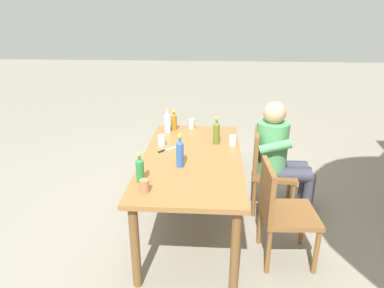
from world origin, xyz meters
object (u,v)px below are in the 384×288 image
(bottle_clear, at_px, (167,122))
(cup_steel, at_px, (192,124))
(bottle_green, at_px, (140,169))
(cup_white, at_px, (162,140))
(bottle_amber, at_px, (174,121))
(bottle_olive, at_px, (216,132))
(chair_far_right, at_px, (280,208))
(table_knife, at_px, (167,150))
(bottle_blue, at_px, (180,153))
(cup_terracotta, at_px, (144,186))
(backpack_by_far_side, at_px, (169,153))
(cup_glass, at_px, (233,140))
(chair_far_left, at_px, (267,166))
(dining_table, at_px, (192,165))
(backpack_by_near_side, at_px, (230,152))
(person_in_white_shirt, at_px, (279,152))

(bottle_clear, relative_size, cup_steel, 2.52)
(bottle_green, distance_m, cup_white, 0.77)
(bottle_amber, bearing_deg, bottle_olive, 48.98)
(bottle_clear, bearing_deg, cup_steel, 121.90)
(chair_far_right, bearing_deg, bottle_amber, -138.78)
(table_knife, bearing_deg, chair_far_right, 61.93)
(bottle_green, bearing_deg, bottle_blue, 136.71)
(cup_steel, bearing_deg, cup_terracotta, -9.36)
(bottle_clear, bearing_deg, bottle_amber, 148.97)
(bottle_amber, distance_m, bottle_green, 1.26)
(cup_steel, height_order, backpack_by_far_side, cup_steel)
(backpack_by_far_side, bearing_deg, cup_glass, 36.60)
(chair_far_left, relative_size, bottle_clear, 3.25)
(cup_white, xyz_separation_m, cup_terracotta, (0.93, 0.02, -0.00))
(bottle_blue, relative_size, bottle_amber, 1.29)
(dining_table, height_order, bottle_green, bottle_green)
(bottle_green, relative_size, backpack_by_near_side, 0.52)
(dining_table, bearing_deg, table_knife, -117.94)
(table_knife, bearing_deg, bottle_blue, 24.85)
(person_in_white_shirt, bearing_deg, bottle_blue, -56.90)
(dining_table, xyz_separation_m, table_knife, (-0.13, -0.25, 0.09))
(chair_far_right, distance_m, cup_glass, 0.85)
(backpack_by_near_side, bearing_deg, bottle_blue, -17.12)
(backpack_by_far_side, bearing_deg, bottle_green, 1.33)
(bottle_clear, bearing_deg, dining_table, 25.83)
(person_in_white_shirt, bearing_deg, backpack_by_far_side, -127.50)
(chair_far_left, bearing_deg, bottle_clear, -102.50)
(bottle_green, distance_m, backpack_by_far_side, 2.00)
(dining_table, bearing_deg, person_in_white_shirt, 114.75)
(person_in_white_shirt, relative_size, cup_steel, 11.13)
(dining_table, distance_m, bottle_olive, 0.45)
(dining_table, height_order, person_in_white_shirt, person_in_white_shirt)
(cup_glass, bearing_deg, chair_far_right, 27.56)
(bottle_amber, xyz_separation_m, cup_white, (0.49, -0.07, -0.04))
(bottle_amber, height_order, cup_terracotta, bottle_amber)
(bottle_amber, height_order, bottle_olive, bottle_olive)
(bottle_amber, bearing_deg, backpack_by_near_side, 134.90)
(table_knife, bearing_deg, cup_glass, 105.08)
(chair_far_left, relative_size, backpack_by_far_side, 2.05)
(chair_far_left, distance_m, bottle_amber, 1.11)
(backpack_by_far_side, bearing_deg, cup_steel, 31.48)
(chair_far_right, relative_size, cup_white, 8.17)
(person_in_white_shirt, distance_m, bottle_amber, 1.18)
(bottle_clear, bearing_deg, cup_terracotta, 0.35)
(cup_glass, bearing_deg, dining_table, -51.61)
(chair_far_right, height_order, bottle_clear, bottle_clear)
(bottle_olive, height_order, backpack_by_far_side, bottle_olive)
(cup_glass, relative_size, table_knife, 0.53)
(bottle_green, xyz_separation_m, table_knife, (-0.65, 0.12, -0.10))
(bottle_olive, distance_m, cup_white, 0.55)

